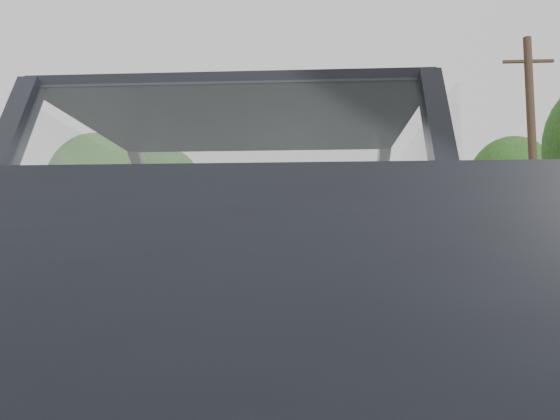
# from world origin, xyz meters

# --- Properties ---
(ground) EXTENTS (140.00, 140.00, 0.00)m
(ground) POSITION_xyz_m (0.00, 0.00, 0.00)
(ground) COLOR black
(ground) RESTS_ON ground
(subject_car) EXTENTS (1.80, 4.00, 1.45)m
(subject_car) POSITION_xyz_m (0.00, 0.00, 0.72)
(subject_car) COLOR black
(subject_car) RESTS_ON ground
(dashboard) EXTENTS (1.58, 0.45, 0.30)m
(dashboard) POSITION_xyz_m (0.00, 0.62, 0.85)
(dashboard) COLOR black
(dashboard) RESTS_ON subject_car
(driver_seat) EXTENTS (0.50, 0.72, 0.42)m
(driver_seat) POSITION_xyz_m (-0.40, -0.29, 0.88)
(driver_seat) COLOR black
(driver_seat) RESTS_ON subject_car
(passenger_seat) EXTENTS (0.50, 0.72, 0.42)m
(passenger_seat) POSITION_xyz_m (0.40, -0.29, 0.88)
(passenger_seat) COLOR black
(passenger_seat) RESTS_ON subject_car
(steering_wheel) EXTENTS (0.36, 0.36, 0.04)m
(steering_wheel) POSITION_xyz_m (-0.40, 0.33, 0.92)
(steering_wheel) COLOR black
(steering_wheel) RESTS_ON dashboard
(cat) EXTENTS (0.61, 0.27, 0.26)m
(cat) POSITION_xyz_m (0.17, 0.58, 1.09)
(cat) COLOR slate
(cat) RESTS_ON dashboard
(guardrail) EXTENTS (0.05, 90.00, 0.32)m
(guardrail) POSITION_xyz_m (4.30, 10.00, 0.58)
(guardrail) COLOR gray
(guardrail) RESTS_ON ground
(other_car) EXTENTS (2.15, 4.85, 1.56)m
(other_car) POSITION_xyz_m (0.32, 21.17, 0.78)
(other_car) COLOR silver
(other_car) RESTS_ON ground
(highway_sign) EXTENTS (0.35, 0.87, 2.21)m
(highway_sign) POSITION_xyz_m (7.22, 17.35, 1.10)
(highway_sign) COLOR #0A4814
(highway_sign) RESTS_ON ground
(utility_pole) EXTENTS (0.29, 0.29, 8.79)m
(utility_pole) POSITION_xyz_m (8.02, 16.10, 4.39)
(utility_pole) COLOR #4F3A2D
(utility_pole) RESTS_ON ground
(tree_2) EXTENTS (4.92, 4.92, 5.87)m
(tree_2) POSITION_xyz_m (9.14, 28.32, 2.94)
(tree_2) COLOR #164016
(tree_2) RESTS_ON ground
(tree_3) EXTENTS (7.38, 7.38, 8.57)m
(tree_3) POSITION_xyz_m (12.96, 31.66, 4.29)
(tree_3) COLOR #164016
(tree_3) RESTS_ON ground
(tree_5) EXTENTS (4.62, 4.62, 7.00)m
(tree_5) POSITION_xyz_m (-10.34, 22.86, 3.50)
(tree_5) COLOR #164016
(tree_5) RESTS_ON ground
(tree_6) EXTENTS (6.04, 6.04, 7.21)m
(tree_6) POSITION_xyz_m (-8.15, 27.02, 3.61)
(tree_6) COLOR #164016
(tree_6) RESTS_ON ground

